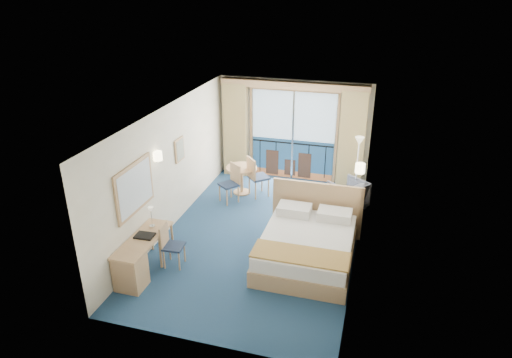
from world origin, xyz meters
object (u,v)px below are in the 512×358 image
(armchair, at_px, (348,194))
(desk, at_px, (133,265))
(nightstand, at_px, (350,214))
(table_chair_b, at_px, (232,181))
(bed, at_px, (307,245))
(floor_lamp, at_px, (358,154))
(desk_chair, at_px, (170,243))
(table_chair_a, at_px, (256,175))
(round_table, at_px, (242,173))

(armchair, bearing_deg, desk, -1.40)
(nightstand, height_order, table_chair_b, table_chair_b)
(bed, height_order, floor_lamp, floor_lamp)
(desk_chair, relative_size, table_chair_a, 0.83)
(armchair, bearing_deg, round_table, -53.40)
(floor_lamp, bearing_deg, desk_chair, -130.88)
(desk_chair, height_order, table_chair_a, table_chair_a)
(bed, xyz_separation_m, nightstand, (0.66, 1.64, -0.07))
(armchair, relative_size, table_chair_a, 0.73)
(desk, height_order, desk_chair, desk_chair)
(round_table, relative_size, table_chair_b, 0.82)
(round_table, bearing_deg, table_chair_b, -100.63)
(bed, bearing_deg, floor_lamp, 76.39)
(armchair, height_order, desk, desk)
(desk_chair, xyz_separation_m, table_chair_a, (0.73, 3.34, 0.10))
(armchair, distance_m, desk, 5.28)
(bed, height_order, round_table, bed)
(desk_chair, xyz_separation_m, round_table, (0.34, 3.42, 0.05))
(round_table, bearing_deg, armchair, -1.86)
(floor_lamp, relative_size, round_table, 2.16)
(floor_lamp, xyz_separation_m, table_chair_b, (-2.90, -0.73, -0.74))
(nightstand, height_order, floor_lamp, floor_lamp)
(desk, distance_m, table_chair_a, 4.21)
(nightstand, relative_size, armchair, 0.71)
(nightstand, bearing_deg, floor_lamp, 89.73)
(armchair, distance_m, table_chair_b, 2.81)
(nightstand, xyz_separation_m, table_chair_a, (-2.41, 0.82, 0.32))
(nightstand, height_order, round_table, round_table)
(desk_chair, bearing_deg, desk, 148.71)
(nightstand, relative_size, desk_chair, 0.62)
(bed, relative_size, desk, 1.51)
(floor_lamp, bearing_deg, desk, -128.86)
(armchair, bearing_deg, table_chair_a, -51.66)
(bed, bearing_deg, table_chair_b, 137.69)
(desk, xyz_separation_m, desk_chair, (0.36, 0.72, 0.10))
(desk_chair, distance_m, table_chair_a, 3.42)
(desk_chair, distance_m, table_chair_b, 2.93)
(desk, height_order, table_chair_b, table_chair_b)
(bed, xyz_separation_m, table_chair_a, (-1.75, 2.46, 0.25))
(bed, relative_size, nightstand, 4.21)
(nightstand, bearing_deg, table_chair_b, 172.23)
(table_chair_a, bearing_deg, bed, 173.20)
(desk_chair, height_order, table_chair_b, table_chair_b)
(floor_lamp, relative_size, table_chair_b, 1.77)
(table_chair_a, bearing_deg, desk, 122.62)
(nightstand, relative_size, table_chair_a, 0.52)
(floor_lamp, height_order, table_chair_a, floor_lamp)
(armchair, distance_m, table_chair_a, 2.30)
(bed, bearing_deg, desk, -150.64)
(nightstand, distance_m, desk_chair, 4.04)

